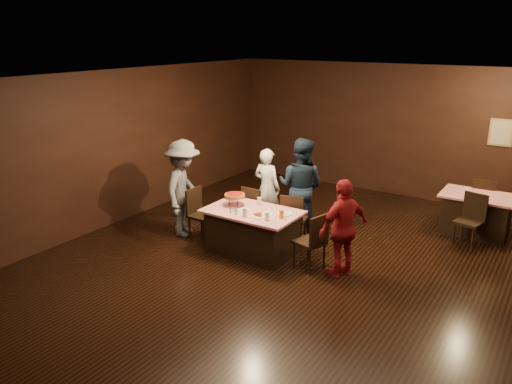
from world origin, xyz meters
TOP-DOWN VIEW (x-y plane):
  - room at (0.00, 0.01)m, footprint 10.00×10.04m
  - main_table at (-0.90, 0.42)m, footprint 1.60×1.00m
  - back_table at (2.16, 3.45)m, footprint 1.30×0.90m
  - chair_far_left at (-1.30, 1.17)m, footprint 0.44×0.44m
  - chair_far_right at (-0.50, 1.17)m, footprint 0.51×0.51m
  - chair_end_left at (-2.00, 0.42)m, footprint 0.43×0.43m
  - chair_end_right at (0.20, 0.42)m, footprint 0.51×0.51m
  - chair_back_near at (2.16, 2.75)m, footprint 0.50×0.50m
  - chair_back_far at (2.16, 4.05)m, footprint 0.44×0.44m
  - diner_white_jacket at (-1.38, 1.66)m, footprint 0.58×0.39m
  - diner_navy_hoodie at (-0.64, 1.66)m, footprint 0.96×0.78m
  - diner_grey_knit at (-2.43, 0.41)m, footprint 1.07×1.34m
  - diner_red_shirt at (0.74, 0.48)m, footprint 0.74×1.00m
  - pizza_stand at (-1.30, 0.47)m, footprint 0.38×0.38m
  - plate_with_slice at (-0.65, 0.24)m, footprint 0.25×0.25m
  - plate_empty at (-0.35, 0.57)m, footprint 0.25×0.25m
  - glass_front_left at (-0.85, 0.12)m, footprint 0.08×0.08m
  - glass_front_right at (-0.45, 0.17)m, footprint 0.08×0.08m
  - glass_amber at (-0.30, 0.37)m, footprint 0.08×0.08m
  - glass_back at (-0.95, 0.72)m, footprint 0.08×0.08m
  - condiments at (-1.08, 0.14)m, footprint 0.17×0.10m
  - napkin_center at (-0.60, 0.42)m, footprint 0.19×0.19m
  - napkin_left at (-1.05, 0.37)m, footprint 0.21×0.21m

SIDE VIEW (x-z plane):
  - main_table at x=-0.90m, z-range 0.00..0.77m
  - back_table at x=2.16m, z-range 0.00..0.77m
  - chair_far_left at x=-1.30m, z-range 0.00..0.95m
  - chair_far_right at x=-0.50m, z-range 0.00..0.95m
  - chair_end_left at x=-2.00m, z-range 0.00..0.95m
  - chair_end_right at x=0.20m, z-range 0.00..0.95m
  - chair_back_near at x=2.16m, z-range 0.00..0.95m
  - chair_back_far at x=2.16m, z-range 0.00..0.95m
  - napkin_center at x=-0.60m, z-range 0.77..0.78m
  - napkin_left at x=-1.05m, z-range 0.77..0.78m
  - diner_white_jacket at x=-1.38m, z-range 0.00..1.55m
  - plate_empty at x=-0.35m, z-range 0.77..0.78m
  - diner_red_shirt at x=0.74m, z-range 0.00..1.57m
  - plate_with_slice at x=-0.65m, z-range 0.76..0.83m
  - condiments at x=-1.08m, z-range 0.77..0.87m
  - glass_front_left at x=-0.85m, z-range 0.77..0.91m
  - glass_front_right at x=-0.45m, z-range 0.77..0.91m
  - glass_amber at x=-0.30m, z-range 0.77..0.91m
  - glass_back at x=-0.95m, z-range 0.77..0.91m
  - diner_grey_knit at x=-2.43m, z-range 0.00..1.82m
  - diner_navy_hoodie at x=-0.64m, z-range 0.00..1.84m
  - pizza_stand at x=-1.30m, z-range 0.84..1.06m
  - room at x=0.00m, z-range 0.63..3.65m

